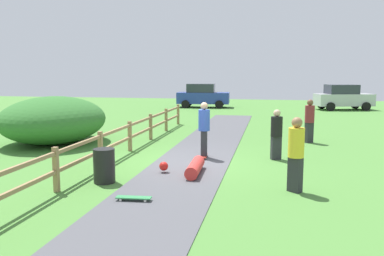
% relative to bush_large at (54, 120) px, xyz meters
% --- Properties ---
extents(ground_plane, '(60.00, 60.00, 0.00)m').
position_rel_bush_large_xyz_m(ground_plane, '(6.20, -2.26, -0.95)').
color(ground_plane, '#4C8438').
extents(asphalt_path, '(2.40, 28.00, 0.02)m').
position_rel_bush_large_xyz_m(asphalt_path, '(6.20, -2.26, -0.94)').
color(asphalt_path, '#515156').
rests_on(asphalt_path, ground_plane).
extents(wooden_fence, '(0.12, 18.12, 1.10)m').
position_rel_bush_large_xyz_m(wooden_fence, '(3.60, -2.26, -0.28)').
color(wooden_fence, '#997A51').
rests_on(wooden_fence, ground_plane).
extents(bush_large, '(3.99, 4.79, 1.90)m').
position_rel_bush_large_xyz_m(bush_large, '(0.00, 0.00, 0.00)').
color(bush_large, '#33702D').
rests_on(bush_large, ground_plane).
extents(trash_bin, '(0.56, 0.56, 0.90)m').
position_rel_bush_large_xyz_m(trash_bin, '(4.40, -5.12, -0.50)').
color(trash_bin, black).
rests_on(trash_bin, ground_plane).
extents(skater_riding, '(0.42, 0.82, 1.87)m').
position_rel_bush_large_xyz_m(skater_riding, '(6.46, -1.68, 0.11)').
color(skater_riding, '#B23326').
rests_on(skater_riding, asphalt_path).
extents(skater_fallen, '(1.25, 1.59, 0.36)m').
position_rel_bush_large_xyz_m(skater_fallen, '(6.50, -3.83, -0.75)').
color(skater_fallen, red).
rests_on(skater_fallen, asphalt_path).
extents(skateboard_loose, '(0.81, 0.26, 0.08)m').
position_rel_bush_large_xyz_m(skateboard_loose, '(5.67, -6.45, -0.86)').
color(skateboard_loose, '#338C4C').
rests_on(skateboard_loose, asphalt_path).
extents(bystander_black, '(0.49, 0.49, 1.66)m').
position_rel_bush_large_xyz_m(bystander_black, '(8.83, -1.40, -0.04)').
color(bystander_black, '#2D2D33').
rests_on(bystander_black, ground_plane).
extents(bystander_maroon, '(0.53, 0.53, 1.77)m').
position_rel_bush_large_xyz_m(bystander_maroon, '(10.18, 2.12, 0.03)').
color(bystander_maroon, '#2D2D33').
rests_on(bystander_maroon, ground_plane).
extents(bystander_yellow, '(0.53, 0.53, 1.82)m').
position_rel_bush_large_xyz_m(bystander_yellow, '(9.25, -4.98, 0.06)').
color(bystander_yellow, '#2D2D33').
rests_on(bystander_yellow, ground_plane).
extents(parked_car_blue, '(4.30, 2.21, 1.92)m').
position_rel_bush_large_xyz_m(parked_car_blue, '(3.13, 17.52, 0.01)').
color(parked_car_blue, '#283D99').
rests_on(parked_car_blue, ground_plane).
extents(parked_car_silver, '(4.49, 2.77, 1.92)m').
position_rel_bush_large_xyz_m(parked_car_silver, '(13.99, 17.51, 0.01)').
color(parked_car_silver, '#B7B7BC').
rests_on(parked_car_silver, ground_plane).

